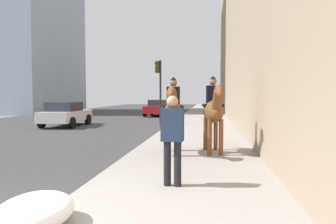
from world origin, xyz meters
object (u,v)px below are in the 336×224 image
mounted_horse_far (213,110)px  traffic_light_near_curb (159,82)px  car_mid_lane (66,114)px  pedestrian_greeting (172,134)px  car_near_lane (159,108)px  mounted_horse_near (173,112)px

mounted_horse_far → traffic_light_near_curb: size_ratio=0.58×
car_mid_lane → traffic_light_near_curb: size_ratio=1.04×
pedestrian_greeting → car_near_lane: 21.82m
pedestrian_greeting → car_mid_lane: 13.97m
mounted_horse_near → traffic_light_near_curb: (9.68, 1.98, 1.28)m
car_mid_lane → mounted_horse_near: bearing=-140.7°
car_mid_lane → traffic_light_near_curb: (1.27, -5.37, 1.89)m
mounted_horse_far → car_mid_lane: size_ratio=0.56×
mounted_horse_far → car_mid_lane: mounted_horse_far is taller
traffic_light_near_curb → mounted_horse_far: bearing=-161.5°
car_near_lane → traffic_light_near_curb: 8.90m
car_mid_lane → traffic_light_near_curb: traffic_light_near_curb is taller
car_near_lane → traffic_light_near_curb: (-8.58, -1.43, 1.89)m
car_near_lane → car_mid_lane: size_ratio=1.04×
pedestrian_greeting → car_mid_lane: bearing=38.8°
traffic_light_near_curb → car_mid_lane: bearing=103.3°
pedestrian_greeting → car_mid_lane: pedestrian_greeting is taller
traffic_light_near_curb → mounted_horse_near: bearing=-168.5°
mounted_horse_far → traffic_light_near_curb: bearing=-170.0°
mounted_horse_far → pedestrian_greeting: (-3.50, 0.80, -0.29)m
mounted_horse_near → pedestrian_greeting: (-3.23, -0.36, -0.26)m
pedestrian_greeting → car_mid_lane: (11.65, 7.71, -0.36)m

